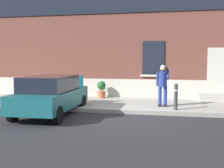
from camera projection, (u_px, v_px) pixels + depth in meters
name	position (u px, v px, depth m)	size (l,w,h in m)	color
ground_plane	(122.00, 119.00, 9.82)	(80.00, 80.00, 0.00)	#232326
sidewalk	(132.00, 104.00, 12.55)	(24.00, 3.60, 0.15)	#99968E
curb_edge	(126.00, 112.00, 10.73)	(24.00, 0.12, 0.15)	gray
building_facade	(139.00, 29.00, 14.65)	(24.00, 1.52, 7.50)	brown
entrance_stoop	(220.00, 98.00, 13.21)	(1.93, 0.64, 0.32)	#9E998E
hatchback_car_teal	(51.00, 94.00, 10.46)	(1.86, 4.10, 1.50)	#165156
bollard_near_person	(176.00, 96.00, 10.69)	(0.15, 0.15, 1.04)	#333338
bollard_far_left	(77.00, 93.00, 11.51)	(0.15, 0.15, 1.04)	#333338
person_on_phone	(163.00, 83.00, 11.37)	(0.51, 0.50, 1.74)	navy
planter_olive	(56.00, 88.00, 14.54)	(0.44, 0.44, 0.86)	#606B38
planter_terracotta	(102.00, 89.00, 14.12)	(0.44, 0.44, 0.86)	#B25B38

